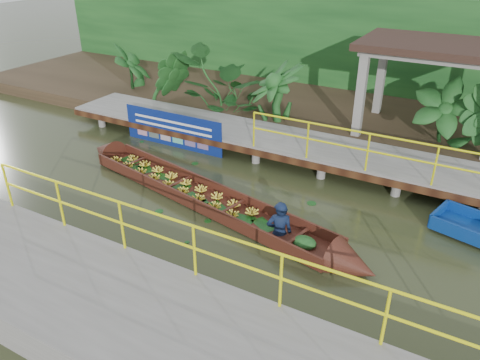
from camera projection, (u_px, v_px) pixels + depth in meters
The scene contains 9 objects.
ground at pixel (241, 214), 11.11m from camera, with size 80.00×80.00×0.00m, color #2B3219.
land_strip at pixel (342, 113), 16.82m from camera, with size 30.00×8.00×0.45m, color #2E2317.
far_dock at pixel (299, 145), 13.54m from camera, with size 16.00×2.06×1.66m.
near_dock at pixel (166, 337), 7.29m from camera, with size 18.00×2.40×1.73m.
pavilion at pixel (439, 56), 13.39m from camera, with size 4.40×3.00×3.00m.
foliage_backdrop at pixel (367, 49), 17.93m from camera, with size 30.00×0.80×4.00m, color #144019.
vendor_boat at pixel (211, 197), 11.37m from camera, with size 9.24×2.80×1.99m.
blue_banner at pixel (173, 130), 14.41m from camera, with size 3.54×0.04×1.11m.
tropical_plants at pixel (272, 94), 15.41m from camera, with size 14.24×1.24×1.55m.
Camera 1 is at (4.60, -8.29, 5.86)m, focal length 35.00 mm.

